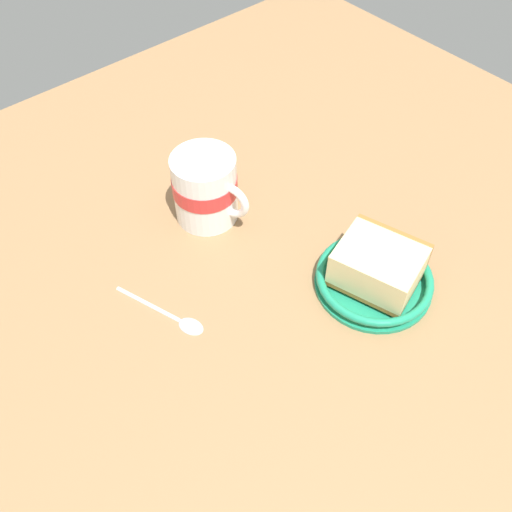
{
  "coord_description": "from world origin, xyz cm",
  "views": [
    {
      "loc": [
        29.14,
        26.69,
        53.26
      ],
      "look_at": [
        1.52,
        -5.42,
        3.0
      ],
      "focal_mm": 40.46,
      "sensor_mm": 36.0,
      "label": 1
    }
  ],
  "objects_px": {
    "cake_slice": "(378,265)",
    "teaspoon": "(177,318)",
    "tea_mug": "(205,188)",
    "small_plate": "(374,280)"
  },
  "relations": [
    {
      "from": "tea_mug",
      "to": "teaspoon",
      "type": "xyz_separation_m",
      "value": [
        0.12,
        0.11,
        -0.04
      ]
    },
    {
      "from": "small_plate",
      "to": "teaspoon",
      "type": "distance_m",
      "value": 0.23
    },
    {
      "from": "cake_slice",
      "to": "teaspoon",
      "type": "xyz_separation_m",
      "value": [
        0.2,
        -0.11,
        -0.03
      ]
    },
    {
      "from": "cake_slice",
      "to": "small_plate",
      "type": "bearing_deg",
      "value": 17.22
    },
    {
      "from": "small_plate",
      "to": "tea_mug",
      "type": "xyz_separation_m",
      "value": [
        0.08,
        -0.21,
        0.04
      ]
    },
    {
      "from": "cake_slice",
      "to": "teaspoon",
      "type": "height_order",
      "value": "cake_slice"
    },
    {
      "from": "cake_slice",
      "to": "tea_mug",
      "type": "xyz_separation_m",
      "value": [
        0.08,
        -0.21,
        0.01
      ]
    },
    {
      "from": "small_plate",
      "to": "cake_slice",
      "type": "bearing_deg",
      "value": -162.78
    },
    {
      "from": "small_plate",
      "to": "teaspoon",
      "type": "xyz_separation_m",
      "value": [
        0.2,
        -0.11,
        -0.01
      ]
    },
    {
      "from": "teaspoon",
      "to": "small_plate",
      "type": "bearing_deg",
      "value": 151.42
    }
  ]
}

